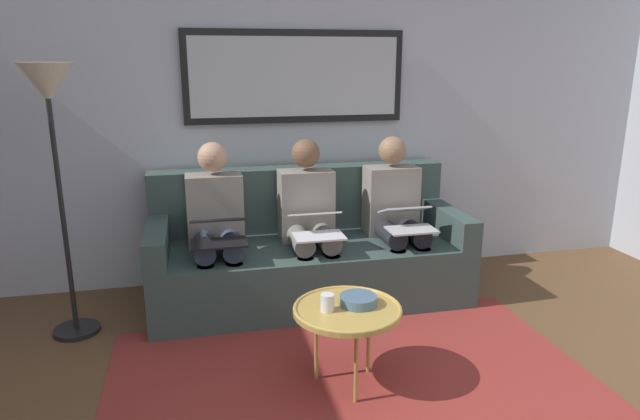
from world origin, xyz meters
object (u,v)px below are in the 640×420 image
(bowl, at_px, (358,300))
(person_left, at_px, (395,211))
(cup, at_px, (327,303))
(couch, at_px, (307,254))
(laptop_white, at_px, (316,224))
(person_right, at_px, (216,223))
(standing_lamp, at_px, (50,114))
(framed_mirror, at_px, (295,77))
(person_middle, at_px, (309,217))
(coffee_table, at_px, (347,311))
(laptop_black, at_px, (218,230))
(laptop_silver, at_px, (408,218))

(bowl, bearing_deg, person_left, -118.65)
(cup, bearing_deg, couch, -96.82)
(laptop_white, bearing_deg, person_right, -20.62)
(laptop_white, bearing_deg, standing_lamp, -1.55)
(framed_mirror, height_order, person_middle, framed_mirror)
(framed_mirror, relative_size, coffee_table, 2.90)
(coffee_table, height_order, laptop_black, laptop_black)
(framed_mirror, xyz_separation_m, person_left, (-0.64, 0.46, -0.94))
(couch, relative_size, laptop_silver, 6.36)
(bowl, distance_m, person_middle, 1.13)
(person_left, xyz_separation_m, laptop_white, (0.64, 0.24, 0.02))
(person_left, relative_size, standing_lamp, 0.69)
(laptop_white, bearing_deg, person_left, -159.38)
(coffee_table, relative_size, laptop_silver, 1.63)
(laptop_white, relative_size, person_right, 0.31)
(coffee_table, distance_m, cup, 0.12)
(standing_lamp, bearing_deg, coffee_table, 147.84)
(coffee_table, bearing_deg, couch, -91.83)
(person_middle, relative_size, standing_lamp, 0.69)
(person_left, distance_m, person_middle, 0.64)
(cup, relative_size, person_middle, 0.08)
(person_left, distance_m, laptop_black, 1.30)
(bowl, bearing_deg, laptop_black, -52.69)
(couch, relative_size, standing_lamp, 1.33)
(coffee_table, distance_m, person_middle, 1.16)
(laptop_silver, bearing_deg, standing_lamp, -1.09)
(cup, bearing_deg, laptop_black, -61.58)
(coffee_table, height_order, laptop_silver, laptop_silver)
(person_left, relative_size, person_right, 1.00)
(cup, xyz_separation_m, standing_lamp, (1.40, -0.96, 0.88))
(laptop_black, xyz_separation_m, standing_lamp, (0.91, -0.05, 0.74))
(cup, bearing_deg, framed_mirror, -95.19)
(cup, bearing_deg, standing_lamp, -34.33)
(bowl, height_order, laptop_silver, laptop_silver)
(couch, relative_size, bowl, 11.24)
(person_middle, bearing_deg, bowl, 91.40)
(person_right, height_order, standing_lamp, standing_lamp)
(couch, bearing_deg, coffee_table, 88.17)
(framed_mirror, relative_size, cup, 18.14)
(person_left, xyz_separation_m, standing_lamp, (2.19, 0.20, 0.76))
(couch, xyz_separation_m, cup, (0.15, 1.23, 0.18))
(cup, height_order, person_middle, person_middle)
(person_middle, height_order, person_right, same)
(cup, distance_m, laptop_white, 0.94)
(coffee_table, bearing_deg, standing_lamp, -32.16)
(couch, xyz_separation_m, laptop_silver, (-0.64, 0.31, 0.31))
(couch, bearing_deg, framed_mirror, -90.00)
(person_middle, bearing_deg, person_left, 180.00)
(framed_mirror, height_order, laptop_white, framed_mirror)
(person_right, bearing_deg, standing_lamp, 12.33)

